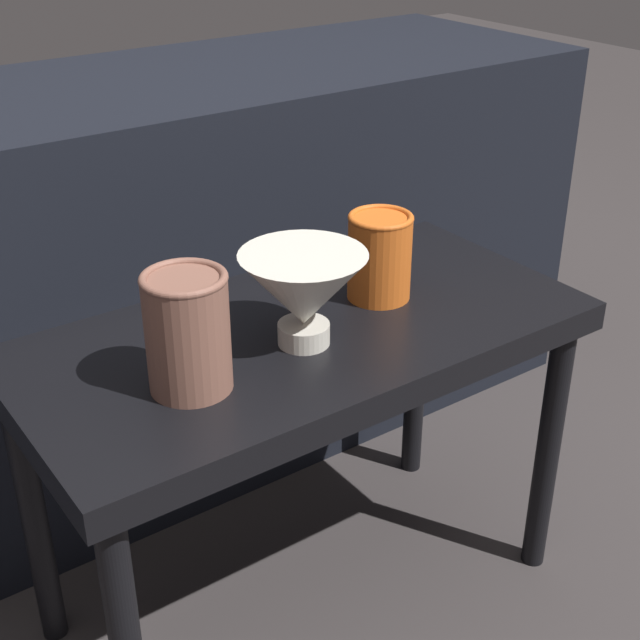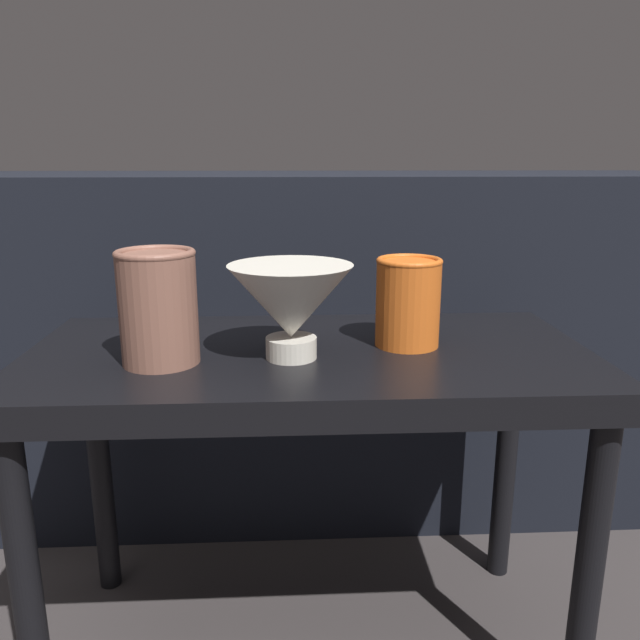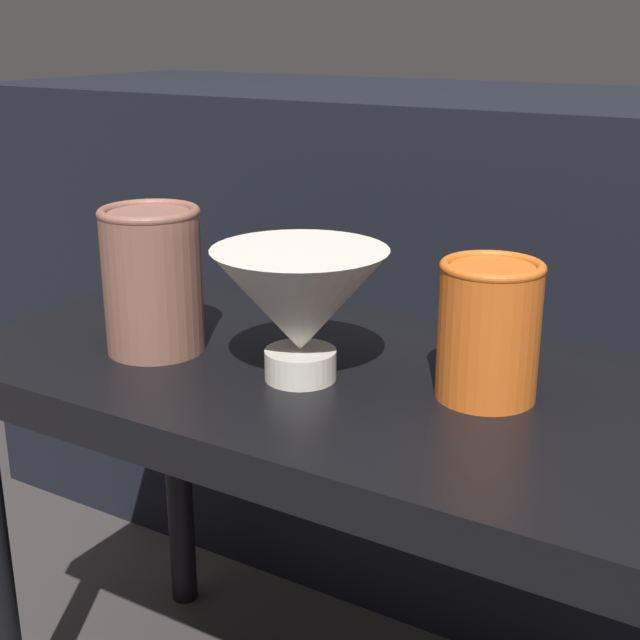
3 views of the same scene
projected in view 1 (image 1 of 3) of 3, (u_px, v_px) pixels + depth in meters
name	position (u px, v px, depth m)	size (l,w,h in m)	color
ground_plane	(306.00, 593.00, 1.39)	(8.00, 8.00, 0.00)	#383333
table	(303.00, 365.00, 1.20)	(0.76, 0.38, 0.48)	black
couch_backdrop	(142.00, 279.00, 1.60)	(1.69, 0.50, 0.70)	black
bowl	(303.00, 292.00, 1.10)	(0.16, 0.16, 0.12)	silver
vase_textured_left	(188.00, 331.00, 1.01)	(0.10, 0.10, 0.14)	brown
vase_colorful_right	(380.00, 255.00, 1.22)	(0.09, 0.09, 0.12)	orange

